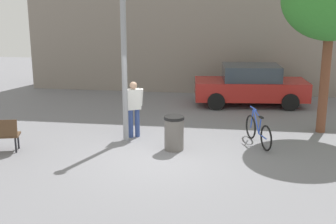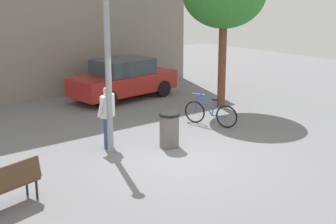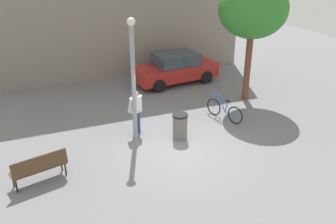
% 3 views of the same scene
% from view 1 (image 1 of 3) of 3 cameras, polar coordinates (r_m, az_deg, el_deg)
% --- Properties ---
extents(ground_plane, '(36.00, 36.00, 0.00)m').
position_cam_1_polar(ground_plane, '(11.63, -1.18, -5.99)').
color(ground_plane, slate).
extents(lamppost, '(0.28, 0.28, 4.31)m').
position_cam_1_polar(lamppost, '(12.60, -5.60, 6.90)').
color(lamppost, gray).
rests_on(lamppost, ground_plane).
extents(person_by_lamppost, '(0.63, 0.49, 1.67)m').
position_cam_1_polar(person_by_lamppost, '(13.19, -4.38, 0.85)').
color(person_by_lamppost, '#334784').
rests_on(person_by_lamppost, ground_plane).
extents(bicycle_blue, '(0.67, 1.72, 0.97)m').
position_cam_1_polar(bicycle_blue, '(12.89, 11.37, -2.40)').
color(bicycle_blue, black).
rests_on(bicycle_blue, ground_plane).
extents(parked_car_red, '(4.36, 2.16, 1.55)m').
position_cam_1_polar(parked_car_red, '(17.39, 10.44, 3.36)').
color(parked_car_red, '#AD231E').
rests_on(parked_car_red, ground_plane).
extents(trash_bin, '(0.55, 0.55, 0.94)m').
position_cam_1_polar(trash_bin, '(12.18, 0.78, -2.67)').
color(trash_bin, '#66605B').
rests_on(trash_bin, ground_plane).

